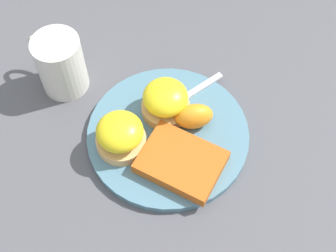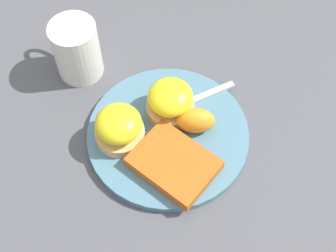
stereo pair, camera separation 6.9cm
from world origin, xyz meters
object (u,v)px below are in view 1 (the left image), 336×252
Objects in this scene: sandwich_benedict_right at (120,135)px; cup at (60,64)px; sandwich_benedict_left at (165,101)px; hashbrown_patty at (181,162)px; fork at (159,114)px; orange_wedge at (194,116)px.

cup is (0.16, -0.04, 0.01)m from sandwich_benedict_right.
sandwich_benedict_left reaches higher than hashbrown_patty.
fork is at bearing -32.16° from hashbrown_patty.
hashbrown_patty is (-0.09, -0.03, -0.02)m from sandwich_benedict_right.
cup is (0.17, 0.04, 0.04)m from fork.
sandwich_benedict_left is 0.10m from hashbrown_patty.
hashbrown_patty is (-0.08, 0.06, -0.02)m from sandwich_benedict_left.
sandwich_benedict_right is at bearing 80.73° from fork.
orange_wedge is 0.23m from cup.
orange_wedge is at bearing -124.56° from sandwich_benedict_right.
hashbrown_patty is 0.53× the size of fork.
orange_wedge is at bearing -165.79° from cup.
sandwich_benedict_left is 0.65× the size of hashbrown_patty.
sandwich_benedict_right is at bearing 55.44° from orange_wedge.
sandwich_benedict_left is 0.70× the size of cup.
sandwich_benedict_left is 0.18m from cup.
sandwich_benedict_right reaches higher than fork.
fork is at bearing -167.57° from cup.
cup is at bearing 12.43° from fork.
hashbrown_patty is 1.08× the size of cup.
cup reaches higher than sandwich_benedict_left.
hashbrown_patty reaches higher than fork.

